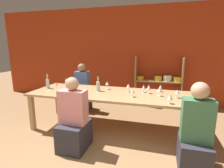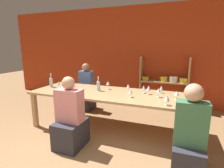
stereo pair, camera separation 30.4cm
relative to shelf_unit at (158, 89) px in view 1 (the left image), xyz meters
The scene contains 20 objects.
wall_back_red 1.16m from the shelf_unit, 164.29° to the left, with size 8.80×0.06×2.70m.
shelf_unit is the anchor object (origin of this frame).
dining_table 1.94m from the shelf_unit, 117.06° to the right, with size 3.08×1.05×0.74m.
wine_bottle_green 2.05m from the shelf_unit, 124.97° to the right, with size 0.07×0.07×0.29m.
wine_bottle_dark 2.86m from the shelf_unit, 142.85° to the right, with size 0.07×0.07×0.31m.
wine_glass_red_a 1.82m from the shelf_unit, 79.71° to the right, with size 0.08×0.08×0.15m.
wine_glass_white_a 1.75m from the shelf_unit, 89.30° to the right, with size 0.08×0.08×0.16m.
wine_glass_empty_a 1.71m from the shelf_unit, 109.81° to the right, with size 0.07×0.07×0.16m.
wine_glass_red_b 2.72m from the shelf_unit, 137.60° to the right, with size 0.06×0.06×0.17m.
wine_glass_empty_b 1.97m from the shelf_unit, 102.82° to the right, with size 0.07×0.07×0.15m.
wine_glass_empty_c 2.14m from the shelf_unit, 84.97° to the right, with size 0.08×0.08×0.16m.
wine_glass_red_c 1.83m from the shelf_unit, 124.87° to the right, with size 0.08×0.08×0.17m.
wine_glass_red_d 1.63m from the shelf_unit, 96.25° to the right, with size 0.08×0.08×0.17m.
wine_glass_red_e 1.59m from the shelf_unit, 100.18° to the right, with size 0.06×0.06×0.15m.
wine_glass_empty_d 1.45m from the shelf_unit, 88.40° to the right, with size 0.07×0.07×0.14m.
wine_glass_white_b 2.47m from the shelf_unit, 148.10° to the right, with size 0.07×0.07×0.16m.
wine_glass_empty_e 2.42m from the shelf_unit, 140.12° to the right, with size 0.08×0.08×0.15m.
person_near_a 2.60m from the shelf_unit, 78.92° to the right, with size 0.38×0.47×1.18m.
person_far_a 2.06m from the shelf_unit, 154.05° to the right, with size 0.35×0.43×1.19m.
person_near_b 2.82m from the shelf_unit, 116.10° to the right, with size 0.41×0.51×1.16m.
Camera 1 is at (0.72, -1.19, 1.59)m, focal length 28.00 mm.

